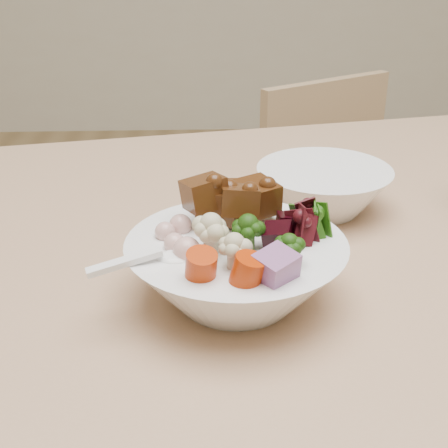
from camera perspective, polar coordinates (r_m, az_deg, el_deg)
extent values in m
cube|color=tan|center=(1.47, 12.65, -3.46)|extent=(0.48, 0.48, 0.04)
cube|color=tan|center=(1.50, 9.00, 5.60)|extent=(0.32, 0.20, 0.39)
cylinder|color=tan|center=(1.41, 11.73, -14.75)|extent=(0.03, 0.03, 0.36)
cylinder|color=tan|center=(1.60, 19.71, -10.39)|extent=(0.03, 0.03, 0.36)
cylinder|color=tan|center=(1.58, 4.18, -9.04)|extent=(0.03, 0.03, 0.36)
cylinder|color=tan|center=(1.76, 12.14, -5.85)|extent=(0.03, 0.03, 0.36)
sphere|color=black|center=(0.53, 2.19, -1.28)|extent=(0.03, 0.03, 0.03)
sphere|color=#BDB68F|center=(0.53, -1.19, -1.39)|extent=(0.04, 0.04, 0.04)
cube|color=black|center=(0.57, 6.07, -0.36)|extent=(0.03, 0.03, 0.02)
cube|color=#885286|center=(0.49, 4.72, -4.10)|extent=(0.04, 0.04, 0.03)
cylinder|color=#A82404|center=(0.49, -2.12, -4.00)|extent=(0.03, 0.03, 0.03)
sphere|color=#D9A298|center=(0.54, -4.55, -1.78)|extent=(0.02, 0.02, 0.02)
ellipsoid|color=white|center=(0.53, -4.51, -3.17)|extent=(0.04, 0.03, 0.01)
cube|color=white|center=(0.52, -9.09, -3.45)|extent=(0.06, 0.03, 0.02)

